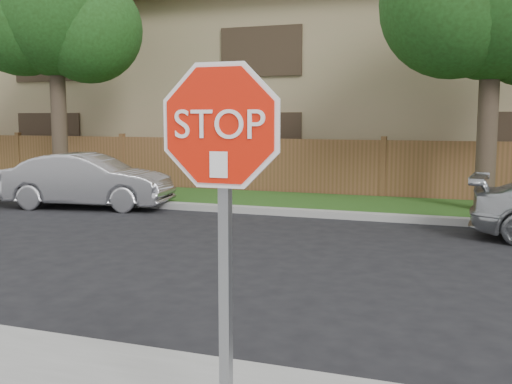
% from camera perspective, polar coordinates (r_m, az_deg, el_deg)
% --- Properties ---
extents(ground, '(90.00, 90.00, 0.00)m').
position_cam_1_polar(ground, '(5.59, -5.30, -16.07)').
color(ground, black).
rests_on(ground, ground).
extents(far_curb, '(70.00, 0.30, 0.15)m').
position_cam_1_polar(far_curb, '(13.15, 9.97, -2.27)').
color(far_curb, gray).
rests_on(far_curb, ground).
extents(grass_strip, '(70.00, 3.00, 0.12)m').
position_cam_1_polar(grass_strip, '(14.76, 11.08, -1.33)').
color(grass_strip, '#1E4714').
rests_on(grass_strip, ground).
extents(fence, '(70.00, 0.12, 1.60)m').
position_cam_1_polar(fence, '(16.25, 12.01, 2.04)').
color(fence, brown).
rests_on(fence, ground).
extents(apartment_building, '(35.20, 9.20, 7.20)m').
position_cam_1_polar(apartment_building, '(21.79, 14.27, 10.41)').
color(apartment_building, '#9D8561').
rests_on(apartment_building, ground).
extents(tree_left, '(4.80, 3.90, 7.78)m').
position_cam_1_polar(tree_left, '(18.33, -18.86, 16.25)').
color(tree_left, '#382B21').
rests_on(tree_left, ground).
extents(stop_sign, '(1.01, 0.13, 2.55)m').
position_cam_1_polar(stop_sign, '(3.46, -3.28, 1.01)').
color(stop_sign, gray).
rests_on(stop_sign, sidewalk_near).
extents(sedan_left, '(4.21, 2.08, 1.33)m').
position_cam_1_polar(sedan_left, '(15.14, -15.70, 1.04)').
color(sedan_left, '#A4A4A9').
rests_on(sedan_left, ground).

